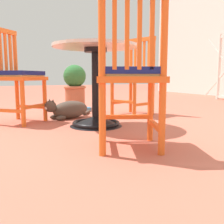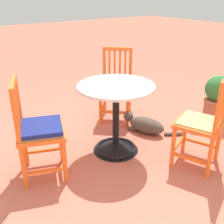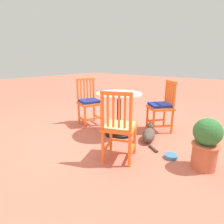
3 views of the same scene
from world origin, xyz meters
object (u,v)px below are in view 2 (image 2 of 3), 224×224
Objects in this scene: orange_chair_facing_out at (116,86)px; pet_water_bowl at (195,129)px; orange_chair_at_corner at (202,124)px; tabby_cat at (144,124)px; orange_chair_tucked_in at (39,131)px; cafe_table at (116,126)px; terracotta_planter at (217,99)px.

pet_water_bowl is (-0.56, 0.86, -0.42)m from orange_chair_facing_out.
orange_chair_facing_out is (0.02, -1.30, 0.01)m from orange_chair_at_corner.
tabby_cat reaches higher than pet_water_bowl.
orange_chair_at_corner is 5.36× the size of pet_water_bowl.
tabby_cat is (-0.04, 0.50, -0.35)m from orange_chair_facing_out.
orange_chair_tucked_in is 1.45× the size of tabby_cat.
orange_chair_tucked_in is at bearing -5.28° from cafe_table.
orange_chair_at_corner is at bearing 149.95° from orange_chair_tucked_in.
orange_chair_at_corner reaches higher than terracotta_planter.
pet_water_bowl is at bearing -140.42° from orange_chair_at_corner.
tabby_cat is (-0.02, -0.80, -0.34)m from orange_chair_at_corner.
pet_water_bowl is at bearing 170.53° from orange_chair_tucked_in.
orange_chair_at_corner reaches higher than cafe_table.
orange_chair_facing_out is at bearing -126.84° from cafe_table.
tabby_cat is at bearing -165.85° from cafe_table.
cafe_table is 0.83× the size of orange_chair_tucked_in.
cafe_table is 1.23× the size of terracotta_planter.
orange_chair_at_corner and orange_chair_facing_out have the same top height.
orange_chair_tucked_in is (0.79, -0.07, 0.16)m from cafe_table.
cafe_table is at bearing 53.16° from orange_chair_facing_out.
tabby_cat is (-0.52, -0.13, -0.19)m from cafe_table.
orange_chair_at_corner is 1.03m from terracotta_planter.
orange_chair_facing_out is 1.11m from pet_water_bowl.
tabby_cat is 1.02× the size of terracotta_planter.
tabby_cat is at bearing -91.54° from orange_chair_at_corner.
orange_chair_at_corner and orange_chair_tucked_in have the same top height.
pet_water_bowl is (-0.53, -0.44, -0.41)m from orange_chair_at_corner.
cafe_table is 4.47× the size of pet_water_bowl.
orange_chair_at_corner is 1.45× the size of tabby_cat.
orange_chair_facing_out is 0.61m from tabby_cat.
orange_chair_facing_out reaches higher than terracotta_planter.
orange_chair_facing_out is at bearing -57.26° from pet_water_bowl.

